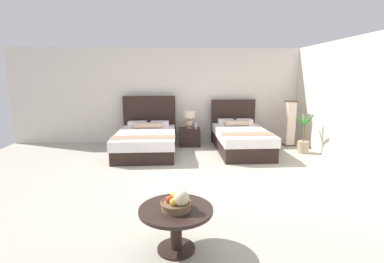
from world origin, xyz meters
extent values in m
cube|color=#A6A090|center=(0.00, 0.00, -0.01)|extent=(9.68, 10.17, 0.02)
cube|color=silver|center=(0.00, 3.28, 1.28)|extent=(9.68, 0.12, 2.55)
cube|color=beige|center=(3.04, 0.40, 1.28)|extent=(0.12, 5.77, 2.55)
cube|color=black|center=(-1.14, 1.98, 0.14)|extent=(1.32, 2.04, 0.29)
cube|color=white|center=(-1.14, 1.98, 0.40)|extent=(1.36, 2.08, 0.22)
cube|color=black|center=(-1.14, 3.03, 0.64)|extent=(1.39, 0.06, 1.29)
cube|color=white|center=(-1.43, 2.74, 0.58)|extent=(0.47, 0.30, 0.14)
cube|color=white|center=(-0.85, 2.74, 0.58)|extent=(0.47, 0.30, 0.14)
cylinder|color=#C6A78B|center=(-1.14, 2.50, 0.58)|extent=(0.72, 0.15, 0.15)
cube|color=#9A785C|center=(-1.14, 1.39, 0.51)|extent=(1.38, 0.39, 0.01)
cube|color=black|center=(1.14, 1.98, 0.17)|extent=(1.13, 2.07, 0.33)
cube|color=white|center=(1.14, 1.98, 0.44)|extent=(1.17, 2.11, 0.21)
cube|color=black|center=(1.15, 3.05, 0.59)|extent=(1.20, 0.06, 1.18)
cube|color=white|center=(0.90, 2.76, 0.61)|extent=(0.40, 0.30, 0.14)
cube|color=white|center=(1.39, 2.76, 0.61)|extent=(0.40, 0.30, 0.14)
cylinder|color=#C6A78B|center=(1.14, 2.52, 0.62)|extent=(0.62, 0.15, 0.15)
cube|color=#9A785C|center=(1.14, 1.43, 0.55)|extent=(1.18, 0.41, 0.01)
cube|color=black|center=(-0.07, 2.70, 0.23)|extent=(0.54, 0.47, 0.46)
sphere|color=tan|center=(-0.07, 2.45, 0.30)|extent=(0.02, 0.02, 0.02)
cylinder|color=tan|center=(-0.07, 2.72, 0.47)|extent=(0.16, 0.16, 0.02)
ellipsoid|color=tan|center=(-0.07, 2.72, 0.59)|extent=(0.20, 0.20, 0.22)
cylinder|color=#99844C|center=(-0.07, 2.72, 0.72)|extent=(0.02, 0.02, 0.04)
cylinder|color=beige|center=(-0.07, 2.72, 0.83)|extent=(0.30, 0.30, 0.18)
cylinder|color=#B2B8C5|center=(0.09, 2.66, 0.53)|extent=(0.08, 0.08, 0.14)
torus|color=#B2B8C5|center=(0.09, 2.66, 0.61)|extent=(0.08, 0.08, 0.01)
cylinder|color=black|center=(-0.46, -1.97, 0.01)|extent=(0.40, 0.40, 0.02)
cylinder|color=black|center=(-0.46, -1.97, 0.22)|extent=(0.12, 0.12, 0.44)
cylinder|color=black|center=(-0.46, -1.97, 0.45)|extent=(0.77, 0.77, 0.04)
cylinder|color=brown|center=(-0.46, -2.00, 0.51)|extent=(0.30, 0.30, 0.08)
torus|color=brown|center=(-0.46, -2.00, 0.55)|extent=(0.32, 0.32, 0.02)
sphere|color=red|center=(-0.40, -1.97, 0.58)|extent=(0.08, 0.08, 0.08)
sphere|color=orange|center=(-0.48, -1.94, 0.58)|extent=(0.09, 0.09, 0.09)
sphere|color=#B8381F|center=(-0.53, -1.99, 0.58)|extent=(0.08, 0.08, 0.08)
sphere|color=gold|center=(-0.49, -2.06, 0.58)|extent=(0.08, 0.08, 0.08)
sphere|color=beige|center=(-0.41, -2.05, 0.62)|extent=(0.16, 0.16, 0.16)
cube|color=#392D1A|center=(2.55, 2.55, 0.01)|extent=(0.26, 0.26, 0.03)
cube|color=#F4D6C5|center=(2.55, 2.55, 0.59)|extent=(0.22, 0.22, 1.13)
cube|color=#392D1A|center=(2.55, 2.55, 1.17)|extent=(0.26, 0.26, 0.02)
cylinder|color=tan|center=(2.60, 1.79, 0.14)|extent=(0.26, 0.26, 0.28)
cylinder|color=brown|center=(2.60, 1.79, 0.47)|extent=(0.04, 0.04, 0.39)
ellipsoid|color=#348033|center=(2.69, 1.77, 0.80)|extent=(0.24, 0.10, 0.30)
ellipsoid|color=#348033|center=(2.62, 1.89, 0.80)|extent=(0.09, 0.24, 0.30)
ellipsoid|color=#348033|center=(2.49, 1.79, 0.76)|extent=(0.26, 0.06, 0.24)
ellipsoid|color=#348033|center=(2.58, 1.64, 0.77)|extent=(0.09, 0.33, 0.27)
camera|label=1|loc=(-0.47, -4.74, 1.81)|focal=27.02mm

